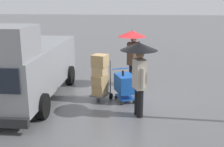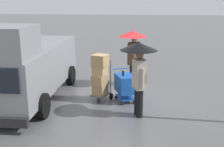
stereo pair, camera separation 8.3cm
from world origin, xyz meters
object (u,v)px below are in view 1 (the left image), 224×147
at_px(shopping_cart_vendor, 125,84).
at_px(hand_dolly_boxes, 100,76).
at_px(pedestrian_black_side, 133,45).
at_px(cargo_van_parked_right, 25,65).
at_px(pedestrian_pink_side, 139,61).

distance_m(shopping_cart_vendor, hand_dolly_boxes, 0.85).
bearing_deg(shopping_cart_vendor, pedestrian_black_side, -96.40).
bearing_deg(shopping_cart_vendor, hand_dolly_boxes, 2.44).
distance_m(cargo_van_parked_right, shopping_cart_vendor, 3.27).
relative_size(hand_dolly_boxes, pedestrian_pink_side, 0.72).
distance_m(hand_dolly_boxes, pedestrian_black_side, 2.14).
height_order(cargo_van_parked_right, pedestrian_black_side, cargo_van_parked_right).
bearing_deg(pedestrian_pink_side, shopping_cart_vendor, -68.68).
bearing_deg(cargo_van_parked_right, hand_dolly_boxes, -175.95).
relative_size(hand_dolly_boxes, pedestrian_black_side, 0.72).
xyz_separation_m(hand_dolly_boxes, pedestrian_pink_side, (-1.23, 1.06, 0.74)).
bearing_deg(hand_dolly_boxes, cargo_van_parked_right, 4.05).
height_order(cargo_van_parked_right, shopping_cart_vendor, cargo_van_parked_right).
relative_size(cargo_van_parked_right, pedestrian_pink_side, 2.49).
xyz_separation_m(shopping_cart_vendor, pedestrian_pink_side, (-0.43, 1.09, 1.02)).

